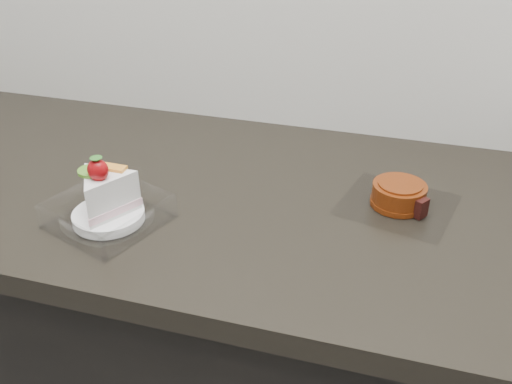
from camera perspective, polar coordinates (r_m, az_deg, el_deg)
name	(u,v)px	position (r m, az deg, el deg)	size (l,w,h in m)	color
counter	(285,378)	(1.29, 2.90, -18.05)	(2.04, 0.64, 0.90)	black
cake_tray	(107,205)	(0.95, -14.69, -1.26)	(0.20, 0.20, 0.12)	white
mooncake_wrap	(399,197)	(1.00, 14.13, -0.47)	(0.22, 0.21, 0.04)	white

